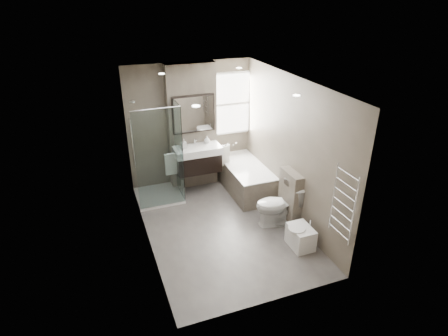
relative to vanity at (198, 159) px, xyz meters
name	(u,v)px	position (x,y,z in m)	size (l,w,h in m)	color
room	(222,161)	(0.00, -1.43, 0.56)	(2.70, 3.90, 2.70)	#575350
vanity_pier	(192,127)	(0.00, 0.35, 0.56)	(1.00, 0.25, 2.60)	#5F564B
vanity	(198,159)	(0.00, 0.00, 0.00)	(0.95, 0.47, 0.66)	black
mirror_cabinet	(194,114)	(0.00, 0.19, 0.89)	(0.86, 0.08, 0.76)	black
towel_left	(171,164)	(-0.56, -0.02, -0.02)	(0.24, 0.06, 0.44)	silver
towel_right	(224,156)	(0.56, -0.02, -0.02)	(0.24, 0.06, 0.44)	silver
shower_enclosure	(163,177)	(-0.75, -0.08, -0.25)	(0.90, 0.90, 2.00)	white
bathtub	(245,177)	(0.92, -0.33, -0.43)	(0.75, 1.60, 0.57)	#5F564B
window	(231,104)	(0.90, 0.45, 0.93)	(0.98, 0.06, 1.33)	white
toilet	(278,205)	(0.97, -1.69, -0.34)	(0.44, 0.78, 0.79)	white
cistern_box	(290,197)	(1.21, -1.68, -0.24)	(0.19, 0.55, 1.00)	#5F564B
bidet	(300,236)	(1.01, -2.41, -0.55)	(0.40, 0.46, 0.48)	white
towel_radiator	(343,204)	(1.25, -3.03, 0.38)	(0.03, 0.49, 1.10)	silver
soap_bottle_a	(184,144)	(-0.27, 0.02, 0.36)	(0.09, 0.09, 0.20)	white
soap_bottle_b	(207,140)	(0.24, 0.12, 0.34)	(0.12, 0.12, 0.16)	white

